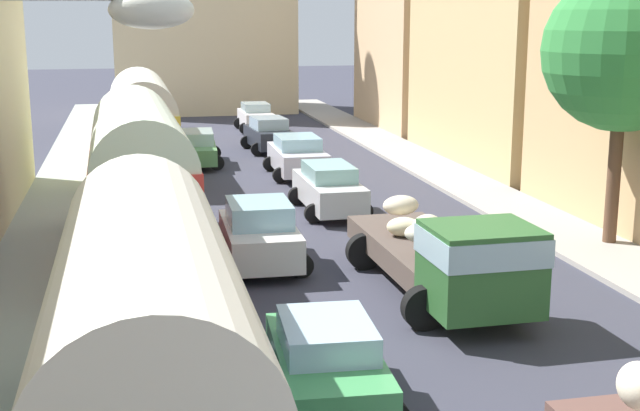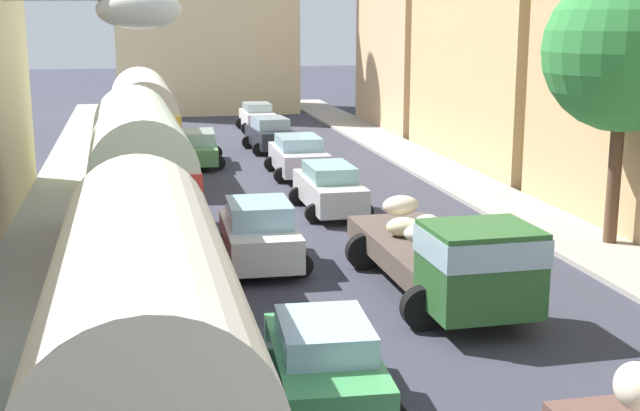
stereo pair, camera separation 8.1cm
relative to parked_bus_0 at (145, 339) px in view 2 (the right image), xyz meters
The scene contains 17 objects.
ground_plane 16.77m from the parked_bus_0, 73.40° to the left, with size 154.00×154.00×0.00m, color #343441.
sidewalk_left 16.26m from the parked_bus_0, 98.91° to the left, with size 2.50×70.00×0.14m, color #979F94.
sidewalk_right 20.06m from the parked_bus_0, 53.02° to the left, with size 2.50×70.00×0.14m, color #9C968E.
building_right_3 28.38m from the parked_bus_0, 57.23° to the left, with size 4.06×11.94×10.14m.
building_right_4 38.99m from the parked_bus_0, 65.91° to the left, with size 5.24×9.59×10.04m.
parked_bus_0 is the anchor object (origin of this frame).
parked_bus_1 11.34m from the parked_bus_0, 89.67° to the left, with size 3.34×9.30×4.20m.
parked_bus_2 23.68m from the parked_bus_0, 89.18° to the left, with size 3.38×8.79×4.01m.
cargo_truck_1 9.21m from the parked_bus_0, 44.07° to the left, with size 3.08×7.34×2.18m.
car_0 16.88m from the parked_bus_0, 68.98° to the left, with size 2.19×4.27×1.58m.
car_1 23.09m from the parked_bus_0, 74.23° to the left, with size 2.41×4.23×1.60m.
car_2 29.28m from the parked_bus_0, 77.86° to the left, with size 2.40×3.86×1.59m.
car_3 36.43m from the parked_bus_0, 79.59° to the left, with size 2.15×3.64×1.53m.
car_5 3.66m from the parked_bus_0, 33.83° to the left, with size 2.35×3.71×1.50m.
car_6 10.68m from the parked_bus_0, 73.78° to the left, with size 2.39×3.76×1.68m.
car_7 25.77m from the parked_bus_0, 84.20° to the left, with size 2.28×4.46×1.45m.
roadside_tree_2 16.42m from the parked_bus_0, 38.28° to the left, with size 4.26×4.26×7.45m.
Camera 2 is at (-4.76, 0.19, 6.31)m, focal length 48.67 mm.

